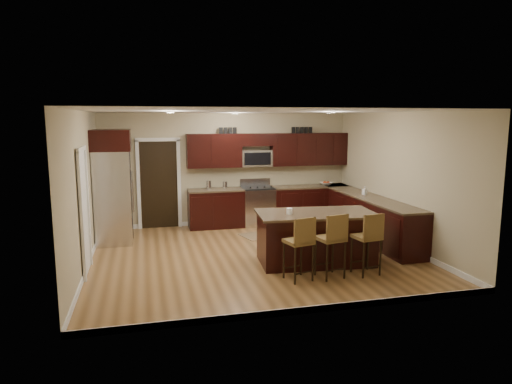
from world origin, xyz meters
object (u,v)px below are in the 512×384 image
object	(u,v)px
stool_left	(301,241)
stool_right	(369,237)
island	(316,239)
stool_mid	(333,238)
range	(258,206)
refrigerator	(113,185)

from	to	relation	value
stool_left	stool_right	distance (m)	1.18
island	stool_mid	size ratio (longest dim) A/B	2.03
island	stool_right	distance (m)	1.06
stool_mid	stool_right	distance (m)	0.64
range	refrigerator	xyz separation A→B (m)	(-3.30, -0.80, 0.73)
stool_mid	island	bearing A→B (deg)	76.13
stool_mid	stool_right	xyz separation A→B (m)	(0.64, 0.00, -0.01)
range	refrigerator	world-z (taller)	refrigerator
island	stool_mid	world-z (taller)	stool_mid
island	stool_right	bearing A→B (deg)	-49.45
island	stool_left	xyz separation A→B (m)	(-0.58, -0.84, 0.22)
island	refrigerator	bearing A→B (deg)	151.92
island	refrigerator	size ratio (longest dim) A/B	0.92
stool_right	island	bearing A→B (deg)	116.15
island	refrigerator	xyz separation A→B (m)	(-3.58, 2.35, 0.77)
range	stool_right	size ratio (longest dim) A/B	1.06
stool_right	refrigerator	bearing A→B (deg)	133.42
range	stool_right	distance (m)	4.09
stool_left	stool_mid	xyz separation A→B (m)	(0.54, -0.00, 0.02)
island	refrigerator	distance (m)	4.35
refrigerator	stool_right	bearing A→B (deg)	-37.32
range	refrigerator	distance (m)	3.47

